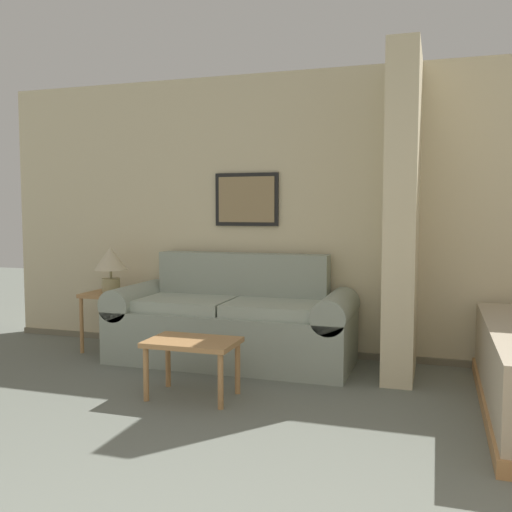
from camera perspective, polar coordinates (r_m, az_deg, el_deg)
name	(u,v)px	position (r m, az deg, el deg)	size (l,w,h in m)	color
wall_back	(366,215)	(5.21, 10.97, 4.02)	(7.36, 0.16, 2.60)	beige
wall_partition_pillar	(402,215)	(4.71, 14.43, 3.97)	(0.24, 0.81, 2.60)	beige
couch	(232,323)	(5.09, -2.39, -6.68)	(2.15, 0.84, 0.94)	#99A393
coffee_table	(192,348)	(4.14, -6.37, -9.13)	(0.64, 0.42, 0.42)	#B27F4C
side_table	(111,302)	(5.64, -14.26, -4.44)	(0.46, 0.46, 0.56)	#B27F4C
table_lamp	(111,262)	(5.60, -14.34, -0.63)	(0.32, 0.32, 0.43)	tan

